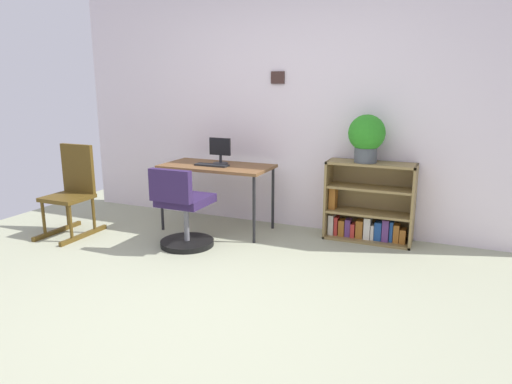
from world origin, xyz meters
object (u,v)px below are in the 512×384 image
(keyboard, at_px, (212,165))
(office_chair, at_px, (183,213))
(monitor, at_px, (220,151))
(desk, at_px, (217,170))
(rocking_chair, at_px, (72,190))
(bookshelf_low, at_px, (368,207))
(potted_plant_on_shelf, at_px, (367,136))

(keyboard, relative_size, office_chair, 0.46)
(monitor, distance_m, office_chair, 0.87)
(desk, distance_m, rocking_chair, 1.51)
(rocking_chair, height_order, bookshelf_low, rocking_chair)
(potted_plant_on_shelf, bearing_deg, rocking_chair, -161.15)
(office_chair, height_order, rocking_chair, rocking_chair)
(office_chair, bearing_deg, bookshelf_low, 30.72)
(rocking_chair, bearing_deg, bookshelf_low, 19.48)
(monitor, xyz_separation_m, rocking_chair, (-1.32, -0.79, -0.38))
(rocking_chair, bearing_deg, office_chair, 3.35)
(desk, distance_m, office_chair, 0.71)
(rocking_chair, relative_size, potted_plant_on_shelf, 2.01)
(desk, relative_size, monitor, 4.16)
(desk, xyz_separation_m, monitor, (0.00, 0.08, 0.19))
(office_chair, distance_m, bookshelf_low, 1.83)
(desk, height_order, rocking_chair, rocking_chair)
(desk, xyz_separation_m, keyboard, (-0.02, -0.07, 0.06))
(monitor, bearing_deg, potted_plant_on_shelf, 6.51)
(keyboard, distance_m, bookshelf_low, 1.65)
(office_chair, bearing_deg, monitor, 87.31)
(desk, bearing_deg, potted_plant_on_shelf, 9.37)
(rocking_chair, bearing_deg, monitor, 30.95)
(keyboard, xyz_separation_m, office_chair, (-0.01, -0.57, -0.37))
(office_chair, height_order, bookshelf_low, same)
(keyboard, xyz_separation_m, bookshelf_low, (1.57, 0.37, -0.37))
(desk, xyz_separation_m, office_chair, (-0.03, -0.64, -0.31))
(rocking_chair, bearing_deg, keyboard, 26.49)
(office_chair, height_order, potted_plant_on_shelf, potted_plant_on_shelf)
(monitor, xyz_separation_m, potted_plant_on_shelf, (1.50, 0.17, 0.21))
(office_chair, distance_m, potted_plant_on_shelf, 1.90)
(keyboard, distance_m, office_chair, 0.68)
(keyboard, bearing_deg, monitor, 80.59)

